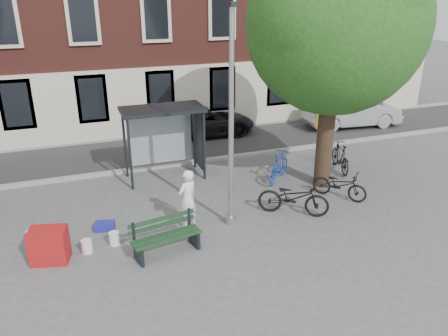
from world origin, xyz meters
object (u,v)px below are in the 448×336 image
bench (166,238)px  car_silver (352,111)px  bike_c (340,185)px  bike_d (340,157)px  lamppost (231,133)px  car_dark (204,121)px  bike_a (293,197)px  bike_b (279,166)px  bus_shelter (173,125)px  red_stand (49,245)px  notice_sign (318,129)px  painter (188,199)px

bench → car_silver: bearing=24.9°
bike_c → bench: bearing=152.8°
bike_d → lamppost: bearing=39.4°
bike_d → bench: bearing=38.7°
bench → bike_d: size_ratio=1.05×
car_dark → car_silver: car_silver is taller
bike_a → bike_b: bearing=16.9°
bus_shelter → bike_b: (3.36, -1.74, -1.39)m
lamppost → bike_c: size_ratio=3.40×
bike_a → bike_d: size_ratio=1.19×
bike_c → red_stand: bearing=145.3°
notice_sign → lamppost: bearing=-164.7°
painter → car_dark: painter is taller
lamppost → notice_sign: size_ratio=3.18×
lamppost → painter: size_ratio=3.47×
bike_b → car_silver: size_ratio=0.37×
lamppost → bus_shelter: bearing=98.4°
bike_b → bike_c: size_ratio=0.99×
red_stand → notice_sign: 10.56m
bus_shelter → notice_sign: 5.60m
lamppost → bike_a: (2.00, -0.09, -2.22)m
lamppost → bike_a: size_ratio=2.85×
bike_a → car_silver: 10.24m
bench → bike_d: bike_d is taller
bench → red_stand: bearing=157.3°
bike_b → car_silver: (6.48, 4.79, 0.26)m
lamppost → bike_d: 6.29m
lamppost → bike_d: size_ratio=3.39×
red_stand → notice_sign: bearing=20.2°
car_dark → notice_sign: 5.88m
bike_c → bike_d: (1.39, 2.03, 0.07)m
bus_shelter → bike_d: size_ratio=1.58×
car_dark → lamppost: bearing=168.5°
bike_d → red_stand: bearing=29.4°
painter → bike_b: size_ratio=0.99×
painter → bike_c: bearing=153.8°
bike_d → notice_sign: (-0.43, 1.03, 0.85)m
bike_b → painter: bearing=75.5°
bus_shelter → bike_a: 5.12m
bike_a → bike_d: bearing=-19.4°
bench → bike_d: (7.47, 3.23, 0.11)m
car_dark → bike_c: bearing=-164.4°
bus_shelter → red_stand: bus_shelter is taller
red_stand → car_silver: bearing=27.4°
bench → car_dark: 10.05m
bench → bike_b: 5.82m
lamppost → bike_a: 2.99m
bike_b → notice_sign: 2.57m
bus_shelter → bench: bearing=-106.9°
bike_b → notice_sign: size_ratio=0.92×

